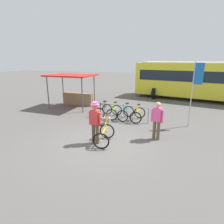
# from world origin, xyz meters

# --- Properties ---
(ground_plane) EXTENTS (80.00, 80.00, 0.00)m
(ground_plane) POSITION_xyz_m (0.00, 0.00, 0.00)
(ground_plane) COLOR #514F4C
(bike_rack_rail) EXTENTS (3.20, 0.32, 0.88)m
(bike_rack_rail) POSITION_xyz_m (-0.09, 3.13, 0.66)
(bike_rack_rail) COLOR #99999E
(bike_rack_rail) RESTS_ON ground
(racked_bike_black) EXTENTS (0.77, 1.15, 0.97)m
(racked_bike_black) POSITION_xyz_m (-1.22, 3.41, 0.37)
(racked_bike_black) COLOR black
(racked_bike_black) RESTS_ON ground
(racked_bike_lime) EXTENTS (0.68, 1.12, 0.98)m
(racked_bike_lime) POSITION_xyz_m (-0.52, 3.35, 0.37)
(racked_bike_lime) COLOR black
(racked_bike_lime) RESTS_ON ground
(racked_bike_teal) EXTENTS (0.77, 1.17, 0.97)m
(racked_bike_teal) POSITION_xyz_m (0.17, 3.29, 0.37)
(racked_bike_teal) COLOR black
(racked_bike_teal) RESTS_ON ground
(racked_bike_yellow) EXTENTS (0.70, 1.11, 0.97)m
(racked_bike_yellow) POSITION_xyz_m (0.87, 3.23, 0.37)
(racked_bike_yellow) COLOR black
(racked_bike_yellow) RESTS_ON ground
(featured_bicycle) EXTENTS (0.78, 1.24, 1.09)m
(featured_bicycle) POSITION_xyz_m (0.11, 0.07, 0.49)
(featured_bicycle) COLOR black
(featured_bicycle) RESTS_ON ground
(person_with_featured_bike) EXTENTS (0.53, 0.32, 1.72)m
(person_with_featured_bike) POSITION_xyz_m (-0.21, -0.15, 0.95)
(person_with_featured_bike) COLOR brown
(person_with_featured_bike) RESTS_ON ground
(pedestrian_with_backpack) EXTENTS (0.51, 0.40, 1.64)m
(pedestrian_with_backpack) POSITION_xyz_m (2.09, 1.03, 0.94)
(pedestrian_with_backpack) COLOR brown
(pedestrian_with_backpack) RESTS_ON ground
(bus_distant) EXTENTS (10.29, 4.55, 3.08)m
(bus_distant) POSITION_xyz_m (4.47, 10.34, 1.74)
(bus_distant) COLOR yellow
(bus_distant) RESTS_ON ground
(market_stall) EXTENTS (3.15, 2.36, 2.30)m
(market_stall) POSITION_xyz_m (-4.07, 5.10, 1.39)
(market_stall) COLOR #4C4C51
(market_stall) RESTS_ON ground
(banner_flag) EXTENTS (0.45, 0.05, 3.20)m
(banner_flag) POSITION_xyz_m (3.62, 3.15, 2.23)
(banner_flag) COLOR #B2B2B7
(banner_flag) RESTS_ON ground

